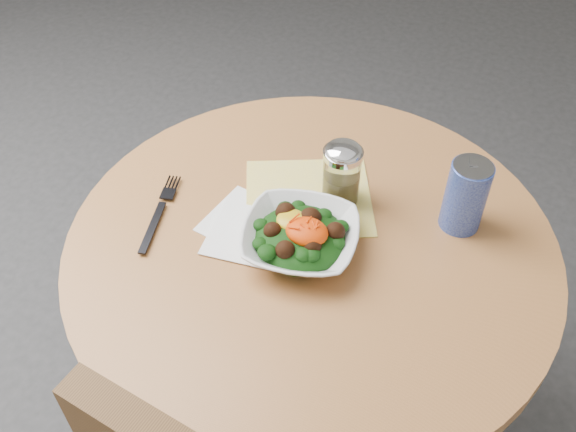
% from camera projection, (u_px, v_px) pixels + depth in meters
% --- Properties ---
extents(ground, '(6.00, 6.00, 0.00)m').
position_uv_depth(ground, '(304.00, 430.00, 1.71)').
color(ground, '#2E2E30').
rests_on(ground, ground).
extents(table, '(0.90, 0.90, 0.75)m').
position_uv_depth(table, '(309.00, 304.00, 1.31)').
color(table, black).
rests_on(table, ground).
extents(cloth_napkin, '(0.31, 0.30, 0.00)m').
position_uv_depth(cloth_napkin, '(308.00, 197.00, 1.25)').
color(cloth_napkin, yellow).
rests_on(cloth_napkin, table).
extents(paper_napkins, '(0.18, 0.19, 0.00)m').
position_uv_depth(paper_napkins, '(247.00, 228.00, 1.19)').
color(paper_napkins, white).
rests_on(paper_napkins, table).
extents(salad_bowl, '(0.24, 0.24, 0.08)m').
position_uv_depth(salad_bowl, '(300.00, 237.00, 1.14)').
color(salad_bowl, silver).
rests_on(salad_bowl, table).
extents(fork, '(0.07, 0.21, 0.00)m').
position_uv_depth(fork, '(160.00, 210.00, 1.22)').
color(fork, black).
rests_on(fork, table).
extents(spice_shaker, '(0.07, 0.07, 0.13)m').
position_uv_depth(spice_shaker, '(342.00, 174.00, 1.20)').
color(spice_shaker, silver).
rests_on(spice_shaker, table).
extents(beverage_can, '(0.08, 0.08, 0.15)m').
position_uv_depth(beverage_can, '(466.00, 196.00, 1.15)').
color(beverage_can, navy).
rests_on(beverage_can, table).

